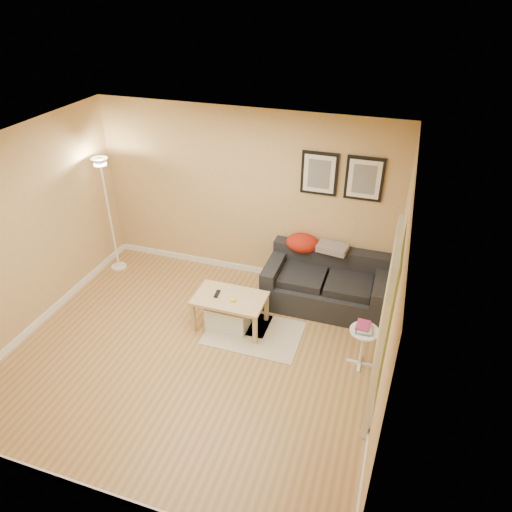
# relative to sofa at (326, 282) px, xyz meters

# --- Properties ---
(floor) EXTENTS (4.50, 4.50, 0.00)m
(floor) POSITION_rel_sofa_xyz_m (-1.37, -1.53, -0.38)
(floor) COLOR #AB8549
(floor) RESTS_ON ground
(ceiling) EXTENTS (4.50, 4.50, 0.00)m
(ceiling) POSITION_rel_sofa_xyz_m (-1.37, -1.53, 2.23)
(ceiling) COLOR white
(ceiling) RESTS_ON wall_back
(wall_back) EXTENTS (4.50, 0.00, 4.50)m
(wall_back) POSITION_rel_sofa_xyz_m (-1.37, 0.47, 0.92)
(wall_back) COLOR tan
(wall_back) RESTS_ON ground
(wall_front) EXTENTS (4.50, 0.00, 4.50)m
(wall_front) POSITION_rel_sofa_xyz_m (-1.37, -3.53, 0.92)
(wall_front) COLOR tan
(wall_front) RESTS_ON ground
(wall_left) EXTENTS (0.00, 4.00, 4.00)m
(wall_left) POSITION_rel_sofa_xyz_m (-3.62, -1.53, 0.92)
(wall_left) COLOR tan
(wall_left) RESTS_ON ground
(wall_right) EXTENTS (0.00, 4.00, 4.00)m
(wall_right) POSITION_rel_sofa_xyz_m (0.88, -1.53, 0.92)
(wall_right) COLOR tan
(wall_right) RESTS_ON ground
(baseboard_back) EXTENTS (4.50, 0.02, 0.10)m
(baseboard_back) POSITION_rel_sofa_xyz_m (-1.37, 0.46, -0.33)
(baseboard_back) COLOR white
(baseboard_back) RESTS_ON ground
(baseboard_front) EXTENTS (4.50, 0.02, 0.10)m
(baseboard_front) POSITION_rel_sofa_xyz_m (-1.37, -3.52, -0.33)
(baseboard_front) COLOR white
(baseboard_front) RESTS_ON ground
(baseboard_left) EXTENTS (0.02, 4.00, 0.10)m
(baseboard_left) POSITION_rel_sofa_xyz_m (-3.61, -1.53, -0.33)
(baseboard_left) COLOR white
(baseboard_left) RESTS_ON ground
(baseboard_right) EXTENTS (0.02, 4.00, 0.10)m
(baseboard_right) POSITION_rel_sofa_xyz_m (0.87, -1.53, -0.33)
(baseboard_right) COLOR white
(baseboard_right) RESTS_ON ground
(sofa) EXTENTS (1.70, 0.90, 0.75)m
(sofa) POSITION_rel_sofa_xyz_m (0.00, 0.00, 0.00)
(sofa) COLOR black
(sofa) RESTS_ON ground
(red_throw) EXTENTS (0.48, 0.36, 0.28)m
(red_throw) POSITION_rel_sofa_xyz_m (-0.43, 0.30, 0.40)
(red_throw) COLOR #B32F10
(red_throw) RESTS_ON sofa
(plaid_throw) EXTENTS (0.45, 0.32, 0.10)m
(plaid_throw) POSITION_rel_sofa_xyz_m (0.01, 0.28, 0.41)
(plaid_throw) COLOR tan
(plaid_throw) RESTS_ON sofa
(framed_print_left) EXTENTS (0.50, 0.04, 0.60)m
(framed_print_left) POSITION_rel_sofa_xyz_m (-0.29, 0.45, 1.43)
(framed_print_left) COLOR black
(framed_print_left) RESTS_ON wall_back
(framed_print_right) EXTENTS (0.50, 0.04, 0.60)m
(framed_print_right) POSITION_rel_sofa_xyz_m (0.31, 0.45, 1.43)
(framed_print_right) COLOR black
(framed_print_right) RESTS_ON wall_back
(area_rug) EXTENTS (1.25, 0.85, 0.01)m
(area_rug) POSITION_rel_sofa_xyz_m (-0.76, -0.94, -0.37)
(area_rug) COLOR beige
(area_rug) RESTS_ON ground
(green_runner) EXTENTS (0.70, 0.50, 0.01)m
(green_runner) POSITION_rel_sofa_xyz_m (-0.96, -0.77, -0.37)
(green_runner) COLOR #668C4C
(green_runner) RESTS_ON ground
(coffee_table) EXTENTS (1.08, 0.85, 0.47)m
(coffee_table) POSITION_rel_sofa_xyz_m (-1.12, -0.87, -0.14)
(coffee_table) COLOR tan
(coffee_table) RESTS_ON ground
(remote_control) EXTENTS (0.07, 0.16, 0.02)m
(remote_control) POSITION_rel_sofa_xyz_m (-1.30, -0.87, 0.10)
(remote_control) COLOR black
(remote_control) RESTS_ON coffee_table
(tape_roll) EXTENTS (0.07, 0.07, 0.03)m
(tape_roll) POSITION_rel_sofa_xyz_m (-1.05, -0.94, 0.11)
(tape_roll) COLOR yellow
(tape_roll) RESTS_ON coffee_table
(storage_bin) EXTENTS (0.57, 0.42, 0.35)m
(storage_bin) POSITION_rel_sofa_xyz_m (-1.13, -0.89, -0.20)
(storage_bin) COLOR white
(storage_bin) RESTS_ON ground
(side_table) EXTENTS (0.35, 0.35, 0.54)m
(side_table) POSITION_rel_sofa_xyz_m (0.65, -1.07, -0.11)
(side_table) COLOR white
(side_table) RESTS_ON ground
(book_stack) EXTENTS (0.25, 0.28, 0.07)m
(book_stack) POSITION_rel_sofa_xyz_m (0.64, -1.06, 0.20)
(book_stack) COLOR teal
(book_stack) RESTS_ON side_table
(floor_lamp) EXTENTS (0.24, 0.24, 1.86)m
(floor_lamp) POSITION_rel_sofa_xyz_m (-3.37, -0.09, 0.51)
(floor_lamp) COLOR white
(floor_lamp) RESTS_ON ground
(doorway) EXTENTS (0.12, 1.01, 2.13)m
(doorway) POSITION_rel_sofa_xyz_m (0.83, -1.68, 0.65)
(doorway) COLOR white
(doorway) RESTS_ON ground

